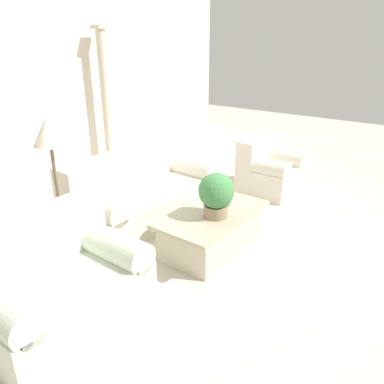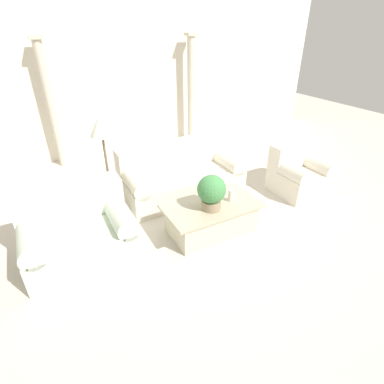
{
  "view_description": "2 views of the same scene",
  "coord_description": "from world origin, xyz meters",
  "px_view_note": "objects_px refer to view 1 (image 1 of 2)",
  "views": [
    {
      "loc": [
        -3.17,
        -2.52,
        2.16
      ],
      "look_at": [
        0.07,
        -0.07,
        0.5
      ],
      "focal_mm": 35.0,
      "sensor_mm": 36.0,
      "label": 1
    },
    {
      "loc": [
        -1.99,
        -3.38,
        2.58
      ],
      "look_at": [
        -0.21,
        -0.1,
        0.45
      ],
      "focal_mm": 28.0,
      "sensor_mm": 36.0,
      "label": 2
    }
  ],
  "objects_px": {
    "loveseat": "(53,279)",
    "coffee_table": "(212,230)",
    "sofa_long": "(140,192)",
    "armchair": "(268,169)",
    "potted_plant": "(216,194)",
    "floor_lamp": "(50,141)"
  },
  "relations": [
    {
      "from": "sofa_long",
      "to": "potted_plant",
      "type": "bearing_deg",
      "value": -97.98
    },
    {
      "from": "floor_lamp",
      "to": "armchair",
      "type": "height_order",
      "value": "floor_lamp"
    },
    {
      "from": "loveseat",
      "to": "armchair",
      "type": "relative_size",
      "value": 1.49
    },
    {
      "from": "sofa_long",
      "to": "coffee_table",
      "type": "distance_m",
      "value": 1.22
    },
    {
      "from": "loveseat",
      "to": "coffee_table",
      "type": "bearing_deg",
      "value": -14.19
    },
    {
      "from": "loveseat",
      "to": "potted_plant",
      "type": "distance_m",
      "value": 1.74
    },
    {
      "from": "coffee_table",
      "to": "armchair",
      "type": "xyz_separation_m",
      "value": [
        1.94,
        0.3,
        0.12
      ]
    },
    {
      "from": "coffee_table",
      "to": "potted_plant",
      "type": "xyz_separation_m",
      "value": [
        -0.06,
        -0.08,
        0.47
      ]
    },
    {
      "from": "loveseat",
      "to": "potted_plant",
      "type": "xyz_separation_m",
      "value": [
        1.63,
        -0.51,
        0.35
      ]
    },
    {
      "from": "coffee_table",
      "to": "armchair",
      "type": "bearing_deg",
      "value": 8.73
    },
    {
      "from": "coffee_table",
      "to": "potted_plant",
      "type": "height_order",
      "value": "potted_plant"
    },
    {
      "from": "sofa_long",
      "to": "floor_lamp",
      "type": "xyz_separation_m",
      "value": [
        -1.19,
        -0.03,
        0.92
      ]
    },
    {
      "from": "coffee_table",
      "to": "armchair",
      "type": "relative_size",
      "value": 1.49
    },
    {
      "from": "sofa_long",
      "to": "armchair",
      "type": "bearing_deg",
      "value": -26.52
    },
    {
      "from": "sofa_long",
      "to": "floor_lamp",
      "type": "relative_size",
      "value": 1.3
    },
    {
      "from": "sofa_long",
      "to": "coffee_table",
      "type": "bearing_deg",
      "value": -95.7
    },
    {
      "from": "sofa_long",
      "to": "floor_lamp",
      "type": "height_order",
      "value": "floor_lamp"
    },
    {
      "from": "loveseat",
      "to": "sofa_long",
      "type": "bearing_deg",
      "value": 23.36
    },
    {
      "from": "sofa_long",
      "to": "armchair",
      "type": "distance_m",
      "value": 2.04
    },
    {
      "from": "potted_plant",
      "to": "armchair",
      "type": "xyz_separation_m",
      "value": [
        2.0,
        0.38,
        -0.35
      ]
    },
    {
      "from": "potted_plant",
      "to": "floor_lamp",
      "type": "relative_size",
      "value": 0.32
    },
    {
      "from": "sofa_long",
      "to": "armchair",
      "type": "relative_size",
      "value": 2.26
    }
  ]
}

